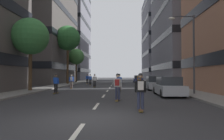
{
  "coord_description": "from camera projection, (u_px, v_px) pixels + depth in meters",
  "views": [
    {
      "loc": [
        1.26,
        -7.81,
        1.71
      ],
      "look_at": [
        0.0,
        25.68,
        2.47
      ],
      "focal_mm": 31.94,
      "sensor_mm": 36.0,
      "label": 1
    }
  ],
  "objects": [
    {
      "name": "ground_plane",
      "position": [
        112.0,
        85.0,
        33.46
      ],
      "size": [
        154.05,
        154.05,
        0.0
      ],
      "primitive_type": "plane",
      "color": "#333335"
    },
    {
      "name": "sidewalk_left",
      "position": [
        71.0,
        83.0,
        36.95
      ],
      "size": [
        2.58,
        70.61,
        0.14
      ],
      "primitive_type": "cube",
      "color": "gray",
      "rests_on": "ground_plane"
    },
    {
      "name": "sidewalk_right",
      "position": [
        155.0,
        83.0,
        36.38
      ],
      "size": [
        2.58,
        70.61,
        0.14
      ],
      "primitive_type": "cube",
      "color": "gray",
      "rests_on": "ground_plane"
    },
    {
      "name": "lane_markings",
      "position": [
        112.0,
        85.0,
        33.28
      ],
      "size": [
        0.16,
        57.2,
        0.01
      ],
      "color": "silver",
      "rests_on": "ground_plane"
    },
    {
      "name": "building_left_mid",
      "position": [
        34.0,
        16.0,
        39.49
      ],
      "size": [
        13.78,
        18.29,
        26.38
      ],
      "color": "#4C4744",
      "rests_on": "ground_plane"
    },
    {
      "name": "building_left_far",
      "position": [
        64.0,
        25.0,
        61.66
      ],
      "size": [
        13.78,
        18.48,
        33.94
      ],
      "color": "slate",
      "rests_on": "ground_plane"
    },
    {
      "name": "building_right_mid",
      "position": [
        195.0,
        28.0,
        38.25
      ],
      "size": [
        13.78,
        19.19,
        21.04
      ],
      "color": "slate",
      "rests_on": "ground_plane"
    },
    {
      "name": "building_right_far",
      "position": [
        167.0,
        39.0,
        60.37
      ],
      "size": [
        13.78,
        16.63,
        24.58
      ],
      "color": "slate",
      "rests_on": "ground_plane"
    },
    {
      "name": "parked_car_near",
      "position": [
        168.0,
        87.0,
        15.96
      ],
      "size": [
        1.82,
        4.4,
        1.52
      ],
      "color": "#B2B7BF",
      "rests_on": "ground_plane"
    },
    {
      "name": "parked_car_mid",
      "position": [
        154.0,
        83.0,
        22.44
      ],
      "size": [
        1.82,
        4.4,
        1.52
      ],
      "color": "#B2B7BF",
      "rests_on": "ground_plane"
    },
    {
      "name": "parked_car_far",
      "position": [
        138.0,
        79.0,
        42.27
      ],
      "size": [
        1.82,
        4.4,
        1.52
      ],
      "color": "navy",
      "rests_on": "ground_plane"
    },
    {
      "name": "street_tree_near",
      "position": [
        30.0,
        37.0,
        19.97
      ],
      "size": [
        3.66,
        3.66,
        7.23
      ],
      "color": "#4C3823",
      "rests_on": "sidewalk_left"
    },
    {
      "name": "street_tree_mid",
      "position": [
        68.0,
        38.0,
        34.36
      ],
      "size": [
        4.28,
        4.28,
        10.0
      ],
      "color": "#4C3823",
      "rests_on": "sidewalk_left"
    },
    {
      "name": "street_tree_far",
      "position": [
        76.0,
        57.0,
        41.12
      ],
      "size": [
        3.28,
        3.28,
        6.91
      ],
      "color": "#4C3823",
      "rests_on": "sidewalk_left"
    },
    {
      "name": "streetlamp_right",
      "position": [
        189.0,
        45.0,
        16.47
      ],
      "size": [
        2.13,
        0.3,
        6.5
      ],
      "color": "#3F3F44",
      "rests_on": "sidewalk_right"
    },
    {
      "name": "skater_0",
      "position": [
        90.0,
        79.0,
        31.97
      ],
      "size": [
        0.56,
        0.92,
        1.78
      ],
      "color": "brown",
      "rests_on": "ground_plane"
    },
    {
      "name": "skater_1",
      "position": [
        95.0,
        80.0,
        26.54
      ],
      "size": [
        0.54,
        0.91,
        1.78
      ],
      "color": "brown",
      "rests_on": "ground_plane"
    },
    {
      "name": "skater_2",
      "position": [
        87.0,
        78.0,
        36.18
      ],
      "size": [
        0.56,
        0.92,
        1.78
      ],
      "color": "brown",
      "rests_on": "ground_plane"
    },
    {
      "name": "skater_3",
      "position": [
        139.0,
        79.0,
        29.31
      ],
      "size": [
        0.57,
        0.92,
        1.78
      ],
      "color": "brown",
      "rests_on": "ground_plane"
    },
    {
      "name": "skater_4",
      "position": [
        141.0,
        89.0,
        9.27
      ],
      "size": [
        0.54,
        0.91,
        1.78
      ],
      "color": "brown",
      "rests_on": "ground_plane"
    },
    {
      "name": "skater_5",
      "position": [
        71.0,
        80.0,
        24.22
      ],
      "size": [
        0.57,
        0.92,
        1.78
      ],
      "color": "brown",
      "rests_on": "ground_plane"
    },
    {
      "name": "skater_6",
      "position": [
        118.0,
        85.0,
        12.88
      ],
      "size": [
        0.56,
        0.92,
        1.78
      ],
      "color": "brown",
      "rests_on": "ground_plane"
    },
    {
      "name": "skater_7",
      "position": [
        56.0,
        83.0,
        17.77
      ],
      "size": [
        0.55,
        0.92,
        1.78
      ],
      "color": "brown",
      "rests_on": "ground_plane"
    },
    {
      "name": "skater_8",
      "position": [
        119.0,
        82.0,
        20.47
      ],
      "size": [
        0.56,
        0.92,
        1.78
      ],
      "color": "brown",
      "rests_on": "ground_plane"
    }
  ]
}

